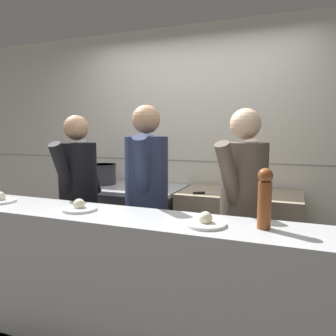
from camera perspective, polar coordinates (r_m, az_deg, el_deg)
ground_plane at (r=2.68m, az=-6.46°, el=-27.09°), size 14.00×14.00×0.00m
wall_back_tiled at (r=3.63m, az=4.42°, el=3.63°), size 8.00×0.06×2.60m
oven_range at (r=3.64m, az=-6.82°, el=-10.07°), size 1.16×0.71×0.89m
prep_counter at (r=3.27m, az=12.27°, el=-12.03°), size 1.11×0.65×0.91m
pass_counter at (r=2.30m, az=-9.39°, el=-19.59°), size 2.86×0.45×0.96m
stock_pot at (r=3.70m, az=-11.26°, el=-0.97°), size 0.30×0.30×0.22m
sauce_pot at (r=3.35m, az=-2.56°, el=-2.23°), size 0.26×0.26×0.16m
chefs_knife at (r=3.04m, az=6.89°, el=-4.35°), size 0.30×0.20×0.02m
plated_dish_main at (r=2.73m, az=-27.24°, el=-4.91°), size 0.23×0.23×0.08m
plated_dish_appetiser at (r=2.27m, az=-15.19°, el=-6.64°), size 0.23×0.23×0.08m
plated_dish_dessert at (r=1.87m, az=6.53°, el=-9.33°), size 0.23×0.23×0.08m
pepper_mill at (r=1.84m, az=16.49°, el=-4.89°), size 0.08×0.08×0.33m
chef_head_cook at (r=2.98m, az=-15.32°, el=-5.02°), size 0.35×0.71×1.62m
chef_sous at (r=2.64m, az=-3.73°, el=-5.45°), size 0.43×0.73×1.68m
chef_line at (r=2.44m, az=12.96°, el=-7.18°), size 0.43×0.71×1.64m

